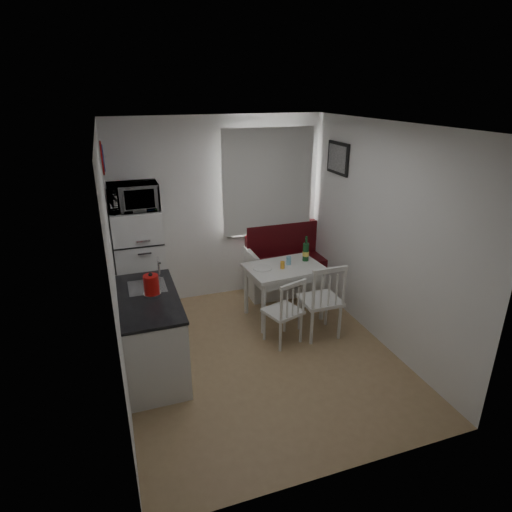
{
  "coord_description": "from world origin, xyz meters",
  "views": [
    {
      "loc": [
        -1.43,
        -3.98,
        2.94
      ],
      "look_at": [
        0.12,
        0.5,
        1.05
      ],
      "focal_mm": 30.0,
      "sensor_mm": 36.0,
      "label": 1
    }
  ],
  "objects_px": {
    "kettle": "(151,285)",
    "dining_table": "(284,272)",
    "fridge": "(140,265)",
    "kitchen_counter": "(152,333)",
    "microwave": "(133,197)",
    "chair_left": "(286,306)",
    "wine_bottle": "(306,249)",
    "bench": "(292,269)",
    "chair_right": "(325,294)"
  },
  "relations": [
    {
      "from": "kettle",
      "to": "dining_table",
      "type": "bearing_deg",
      "value": 19.39
    },
    {
      "from": "fridge",
      "to": "kitchen_counter",
      "type": "bearing_deg",
      "value": -90.9
    },
    {
      "from": "microwave",
      "to": "kettle",
      "type": "distance_m",
      "value": 1.36
    },
    {
      "from": "kettle",
      "to": "kitchen_counter",
      "type": "bearing_deg",
      "value": -176.62
    },
    {
      "from": "dining_table",
      "to": "chair_left",
      "type": "xyz_separation_m",
      "value": [
        -0.25,
        -0.66,
        -0.12
      ]
    },
    {
      "from": "chair_left",
      "to": "dining_table",
      "type": "bearing_deg",
      "value": 51.52
    },
    {
      "from": "kitchen_counter",
      "to": "wine_bottle",
      "type": "relative_size",
      "value": 3.81
    },
    {
      "from": "wine_bottle",
      "to": "kettle",
      "type": "bearing_deg",
      "value": -161.17
    },
    {
      "from": "dining_table",
      "to": "bench",
      "type": "bearing_deg",
      "value": 53.96
    },
    {
      "from": "kettle",
      "to": "chair_right",
      "type": "bearing_deg",
      "value": -1.51
    },
    {
      "from": "kitchen_counter",
      "to": "dining_table",
      "type": "relative_size",
      "value": 1.28
    },
    {
      "from": "chair_right",
      "to": "kettle",
      "type": "distance_m",
      "value": 2.05
    },
    {
      "from": "bench",
      "to": "dining_table",
      "type": "distance_m",
      "value": 0.92
    },
    {
      "from": "fridge",
      "to": "wine_bottle",
      "type": "distance_m",
      "value": 2.21
    },
    {
      "from": "chair_right",
      "to": "kettle",
      "type": "height_order",
      "value": "kettle"
    },
    {
      "from": "chair_right",
      "to": "wine_bottle",
      "type": "height_order",
      "value": "wine_bottle"
    },
    {
      "from": "dining_table",
      "to": "kitchen_counter",
      "type": "bearing_deg",
      "value": -165.73
    },
    {
      "from": "kitchen_counter",
      "to": "bench",
      "type": "bearing_deg",
      "value": 31.04
    },
    {
      "from": "kitchen_counter",
      "to": "microwave",
      "type": "xyz_separation_m",
      "value": [
        0.02,
        1.19,
        1.23
      ]
    },
    {
      "from": "kitchen_counter",
      "to": "fridge",
      "type": "xyz_separation_m",
      "value": [
        0.02,
        1.24,
        0.3
      ]
    },
    {
      "from": "chair_right",
      "to": "wine_bottle",
      "type": "relative_size",
      "value": 1.54
    },
    {
      "from": "bench",
      "to": "chair_left",
      "type": "relative_size",
      "value": 2.88
    },
    {
      "from": "fridge",
      "to": "kettle",
      "type": "relative_size",
      "value": 6.05
    },
    {
      "from": "kitchen_counter",
      "to": "chair_right",
      "type": "height_order",
      "value": "kitchen_counter"
    },
    {
      "from": "kitchen_counter",
      "to": "wine_bottle",
      "type": "bearing_deg",
      "value": 18.49
    },
    {
      "from": "chair_left",
      "to": "wine_bottle",
      "type": "distance_m",
      "value": 1.04
    },
    {
      "from": "bench",
      "to": "wine_bottle",
      "type": "xyz_separation_m",
      "value": [
        -0.1,
        -0.64,
        0.57
      ]
    },
    {
      "from": "fridge",
      "to": "chair_left",
      "type": "bearing_deg",
      "value": -39.76
    },
    {
      "from": "chair_left",
      "to": "fridge",
      "type": "distance_m",
      "value": 2.01
    },
    {
      "from": "fridge",
      "to": "chair_right",
      "type": "bearing_deg",
      "value": -32.41
    },
    {
      "from": "bench",
      "to": "dining_table",
      "type": "bearing_deg",
      "value": -121.33
    },
    {
      "from": "kitchen_counter",
      "to": "microwave",
      "type": "distance_m",
      "value": 1.71
    },
    {
      "from": "bench",
      "to": "fridge",
      "type": "xyz_separation_m",
      "value": [
        -2.24,
        -0.11,
        0.42
      ]
    },
    {
      "from": "kitchen_counter",
      "to": "chair_left",
      "type": "xyz_separation_m",
      "value": [
        1.56,
        -0.04,
        0.07
      ]
    },
    {
      "from": "bench",
      "to": "dining_table",
      "type": "relative_size",
      "value": 1.39
    },
    {
      "from": "fridge",
      "to": "kettle",
      "type": "bearing_deg",
      "value": -88.62
    },
    {
      "from": "chair_right",
      "to": "kettle",
      "type": "xyz_separation_m",
      "value": [
        -2.01,
        0.05,
        0.41
      ]
    },
    {
      "from": "chair_right",
      "to": "fridge",
      "type": "distance_m",
      "value": 2.42
    },
    {
      "from": "bench",
      "to": "chair_left",
      "type": "bearing_deg",
      "value": -116.59
    },
    {
      "from": "microwave",
      "to": "wine_bottle",
      "type": "relative_size",
      "value": 1.73
    },
    {
      "from": "chair_right",
      "to": "kettle",
      "type": "bearing_deg",
      "value": 179.12
    },
    {
      "from": "dining_table",
      "to": "wine_bottle",
      "type": "xyz_separation_m",
      "value": [
        0.35,
        0.1,
        0.26
      ]
    },
    {
      "from": "kitchen_counter",
      "to": "microwave",
      "type": "bearing_deg",
      "value": 89.06
    },
    {
      "from": "dining_table",
      "to": "chair_left",
      "type": "relative_size",
      "value": 2.07
    },
    {
      "from": "bench",
      "to": "wine_bottle",
      "type": "relative_size",
      "value": 4.15
    },
    {
      "from": "kitchen_counter",
      "to": "bench",
      "type": "relative_size",
      "value": 0.92
    },
    {
      "from": "microwave",
      "to": "dining_table",
      "type": "bearing_deg",
      "value": -17.74
    },
    {
      "from": "microwave",
      "to": "kettle",
      "type": "bearing_deg",
      "value": -88.56
    },
    {
      "from": "bench",
      "to": "wine_bottle",
      "type": "distance_m",
      "value": 0.86
    },
    {
      "from": "kitchen_counter",
      "to": "dining_table",
      "type": "xyz_separation_m",
      "value": [
        1.81,
        0.62,
        0.2
      ]
    }
  ]
}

